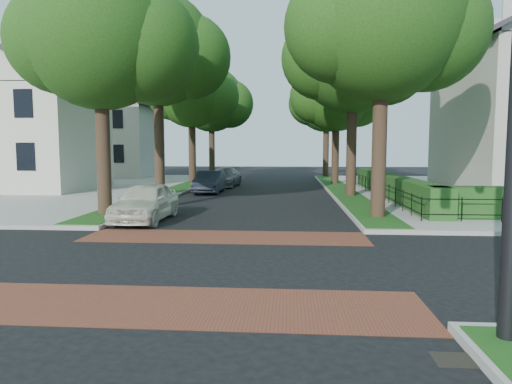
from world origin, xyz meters
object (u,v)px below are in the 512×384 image
at_px(parked_car_middle, 210,182).
at_px(parked_car_rear, 225,177).
at_px(parked_car_front, 145,202).
at_px(traffic_signal, 501,9).

height_order(parked_car_middle, parked_car_rear, parked_car_middle).
bearing_deg(parked_car_middle, parked_car_front, -92.55).
distance_m(parked_car_front, parked_car_rear, 16.05).
bearing_deg(parked_car_middle, traffic_signal, -69.86).
height_order(parked_car_front, parked_car_rear, parked_car_front).
relative_size(traffic_signal, parked_car_front, 1.80).
bearing_deg(traffic_signal, parked_car_rear, 105.96).
xyz_separation_m(traffic_signal, parked_car_front, (-8.43, 10.61, -3.95)).
relative_size(parked_car_middle, parked_car_rear, 0.90).
distance_m(traffic_signal, parked_car_rear, 27.99).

